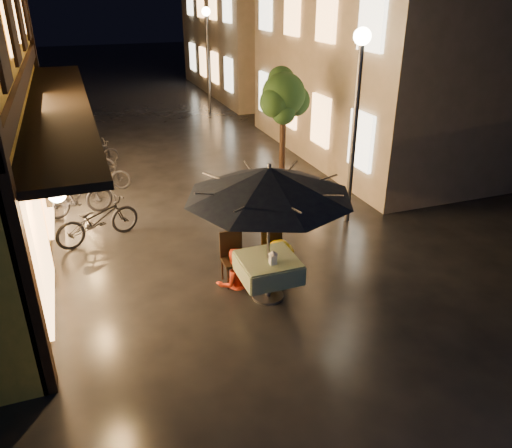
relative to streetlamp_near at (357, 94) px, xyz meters
name	(u,v)px	position (x,y,z in m)	size (l,w,h in m)	color
ground	(256,288)	(-3.00, -2.00, -2.92)	(90.00, 90.00, 0.00)	black
east_building_near	(411,42)	(4.49, 4.50, 0.49)	(7.30, 9.30, 6.80)	tan
east_building_far	(272,15)	(4.49, 16.00, 0.74)	(7.30, 10.30, 7.30)	tan
street_tree	(284,97)	(-0.59, 2.51, -0.50)	(1.43, 1.20, 3.15)	black
streetlamp_near	(357,94)	(0.00, 0.00, 0.00)	(0.36, 0.36, 4.23)	#59595E
streetlamp_far	(207,41)	(0.00, 12.00, 0.00)	(0.36, 0.36, 4.23)	#59595E
cafe_table	(268,268)	(-2.89, -2.32, -2.33)	(0.99, 0.99, 0.78)	#59595E
patio_umbrella	(269,182)	(-2.89, -2.32, -0.77)	(2.78, 2.78, 2.46)	#59595E
cafe_chair_left	(233,255)	(-3.29, -1.58, -2.38)	(0.42, 0.42, 0.97)	black
cafe_chair_right	(274,247)	(-2.49, -1.58, -2.38)	(0.42, 0.42, 0.97)	black
table_lantern	(273,257)	(-2.89, -2.53, -2.00)	(0.16, 0.16, 0.25)	white
person_orange	(234,250)	(-3.32, -1.72, -2.22)	(0.68, 0.53, 1.40)	#ED3B1A
person_yellow	(280,242)	(-2.44, -1.75, -2.19)	(0.93, 0.54, 1.45)	#E5BB00
bicycle_0	(97,220)	(-5.49, 0.96, -2.43)	(0.64, 1.85, 0.97)	black
bicycle_1	(77,196)	(-5.85, 2.46, -2.43)	(0.46, 1.63, 0.98)	black
bicycle_2	(101,175)	(-5.18, 4.07, -2.51)	(0.54, 1.55, 0.81)	black
bicycle_3	(89,162)	(-5.43, 5.10, -2.44)	(0.44, 1.57, 0.95)	black
bicycle_4	(93,155)	(-5.27, 5.94, -2.51)	(0.54, 1.56, 0.82)	black
bicycle_5	(80,152)	(-5.61, 5.97, -2.39)	(0.50, 1.76, 1.06)	black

